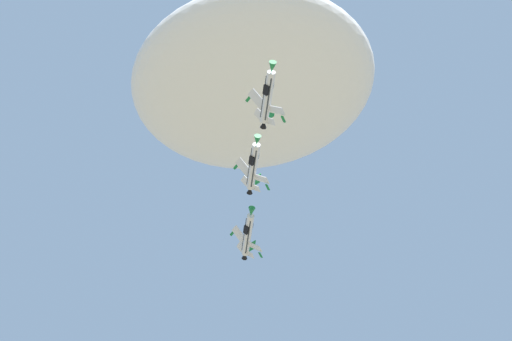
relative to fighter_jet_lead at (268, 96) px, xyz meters
name	(u,v)px	position (x,y,z in m)	size (l,w,h in m)	color
cloud_high_distant	(252,83)	(-9.24, 20.93, 40.46)	(62.47, 53.05, 18.71)	white
fighter_jet_lead	(268,96)	(0.00, 0.00, 0.00)	(9.04, 15.30, 6.74)	silver
fighter_jet_left_wing	(253,166)	(-8.05, 18.25, 2.45)	(8.99, 15.30, 6.87)	silver
fighter_jet_right_wing	(248,234)	(-14.58, 37.19, 2.24)	(8.82, 15.30, 7.24)	silver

